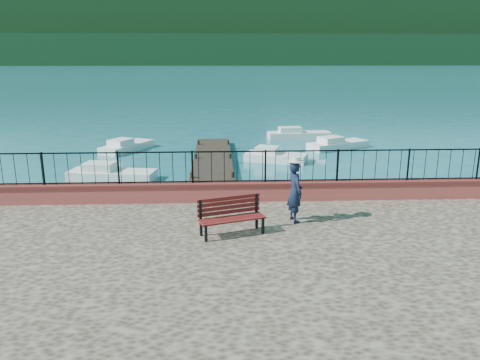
{
  "coord_description": "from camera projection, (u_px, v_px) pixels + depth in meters",
  "views": [
    {
      "loc": [
        -1.74,
        -9.99,
        5.49
      ],
      "look_at": [
        -1.15,
        2.0,
        2.3
      ],
      "focal_mm": 35.0,
      "sensor_mm": 36.0,
      "label": 1
    }
  ],
  "objects": [
    {
      "name": "person",
      "position": [
        295.0,
        192.0,
        12.34
      ],
      "size": [
        0.53,
        0.68,
        1.64
      ],
      "primitive_type": "imported",
      "rotation": [
        0.0,
        0.0,
        1.82
      ],
      "color": "black",
      "rests_on": "promenade"
    },
    {
      "name": "parapet",
      "position": [
        275.0,
        191.0,
        14.32
      ],
      "size": [
        28.0,
        0.46,
        0.58
      ],
      "primitive_type": "cube",
      "color": "#B0403F",
      "rests_on": "promenade"
    },
    {
      "name": "railing",
      "position": [
        275.0,
        167.0,
        14.13
      ],
      "size": [
        27.0,
        0.05,
        0.95
      ],
      "primitive_type": "cube",
      "color": "black",
      "rests_on": "parapet"
    },
    {
      "name": "companion_hill",
      "position": [
        401.0,
        61.0,
        562.11
      ],
      "size": [
        448.0,
        384.0,
        180.0
      ],
      "primitive_type": "ellipsoid",
      "color": "#142D23",
      "rests_on": "ground"
    },
    {
      "name": "boat_0",
      "position": [
        112.0,
        171.0,
        21.35
      ],
      "size": [
        4.06,
        1.92,
        0.8
      ],
      "primitive_type": "cube",
      "rotation": [
        0.0,
        0.0,
        -0.17
      ],
      "color": "silver",
      "rests_on": "ground"
    },
    {
      "name": "dock",
      "position": [
        212.0,
        170.0,
        22.58
      ],
      "size": [
        2.0,
        16.0,
        0.3
      ],
      "primitive_type": "cube",
      "color": "#2D231C",
      "rests_on": "ground"
    },
    {
      "name": "boat_3",
      "position": [
        127.0,
        144.0,
        27.95
      ],
      "size": [
        2.91,
        3.89,
        0.8
      ],
      "primitive_type": "cube",
      "rotation": [
        0.0,
        0.0,
        1.08
      ],
      "color": "silver",
      "rests_on": "ground"
    },
    {
      "name": "foothills",
      "position": [
        218.0,
        33.0,
        352.99
      ],
      "size": [
        900.0,
        120.0,
        44.0
      ],
      "primitive_type": "cube",
      "color": "black",
      "rests_on": "ground"
    },
    {
      "name": "hat",
      "position": [
        296.0,
        159.0,
        12.12
      ],
      "size": [
        0.44,
        0.44,
        0.12
      ],
      "primitive_type": "cylinder",
      "color": "silver",
      "rests_on": "person"
    },
    {
      "name": "park_bench",
      "position": [
        232.0,
        223.0,
        11.57
      ],
      "size": [
        1.73,
        1.04,
        0.91
      ],
      "rotation": [
        0.0,
        0.0,
        0.32
      ],
      "color": "black",
      "rests_on": "promenade"
    },
    {
      "name": "far_forest",
      "position": [
        219.0,
        50.0,
        298.41
      ],
      "size": [
        900.0,
        60.0,
        18.0
      ],
      "primitive_type": "cube",
      "color": "black",
      "rests_on": "ground"
    },
    {
      "name": "boat_2",
      "position": [
        338.0,
        142.0,
        28.56
      ],
      "size": [
        4.09,
        2.92,
        0.8
      ],
      "primitive_type": "cube",
      "rotation": [
        0.0,
        0.0,
        0.47
      ],
      "color": "silver",
      "rests_on": "ground"
    },
    {
      "name": "boat_1",
      "position": [
        276.0,
        154.0,
        25.08
      ],
      "size": [
        3.5,
        2.39,
        0.8
      ],
      "primitive_type": "cube",
      "rotation": [
        0.0,
        0.0,
        -0.37
      ],
      "color": "silver",
      "rests_on": "ground"
    },
    {
      "name": "boat_4",
      "position": [
        299.0,
        132.0,
        32.19
      ],
      "size": [
        4.34,
        1.59,
        0.8
      ],
      "primitive_type": "cube",
      "rotation": [
        0.0,
        0.0,
        0.07
      ],
      "color": "silver",
      "rests_on": "ground"
    },
    {
      "name": "ground",
      "position": [
        292.0,
        294.0,
        11.13
      ],
      "size": [
        2000.0,
        2000.0,
        0.0
      ],
      "primitive_type": "plane",
      "color": "#19596B",
      "rests_on": "ground"
    }
  ]
}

